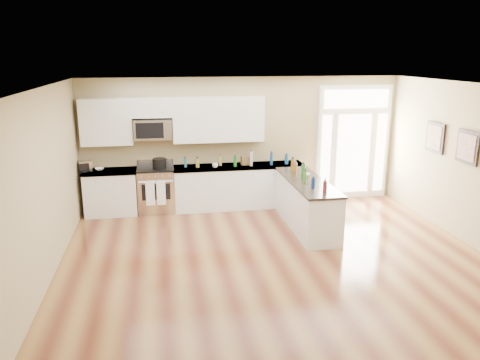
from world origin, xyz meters
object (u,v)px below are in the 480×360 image
Objects in this scene: kitchen_range at (156,190)px; toaster_oven at (85,166)px; peninsula_cabinet at (306,205)px; stockpot at (159,163)px.

toaster_oven reaches higher than kitchen_range.
stockpot reaches higher than peninsula_cabinet.
peninsula_cabinet is 2.15× the size of kitchen_range.
toaster_oven is at bearing 161.20° from peninsula_cabinet.
kitchen_range is 1.52m from toaster_oven.
kitchen_range is at bearing 153.16° from peninsula_cabinet.
kitchen_range is 3.69× the size of stockpot.
kitchen_range is 4.25× the size of toaster_oven.
stockpot is (-2.77, 1.42, 0.63)m from peninsula_cabinet.
peninsula_cabinet is 4.56m from toaster_oven.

